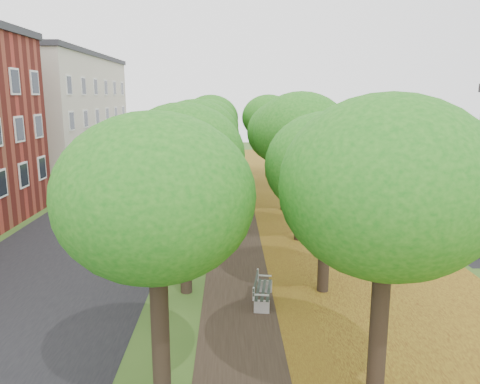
{
  "coord_description": "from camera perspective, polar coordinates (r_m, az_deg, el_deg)",
  "views": [
    {
      "loc": [
        -0.67,
        -9.41,
        6.76
      ],
      "look_at": [
        -0.2,
        11.24,
        2.5
      ],
      "focal_mm": 35.0,
      "sensor_mm": 36.0,
      "label": 1
    }
  ],
  "objects": [
    {
      "name": "street_asphalt",
      "position": [
        26.23,
        -16.39,
        -3.76
      ],
      "size": [
        8.0,
        70.0,
        0.01
      ],
      "primitive_type": "cube",
      "color": "black",
      "rests_on": "ground"
    },
    {
      "name": "footpath",
      "position": [
        25.33,
        0.26,
        -3.81
      ],
      "size": [
        3.2,
        70.0,
        0.01
      ],
      "primitive_type": "cube",
      "color": "black",
      "rests_on": "ground"
    },
    {
      "name": "leaf_verge",
      "position": [
        25.95,
        11.39,
        -3.67
      ],
      "size": [
        7.5,
        70.0,
        0.01
      ],
      "primitive_type": "cube",
      "color": "olive",
      "rests_on": "ground"
    },
    {
      "name": "parking_lot",
      "position": [
        29.87,
        27.1,
        -2.73
      ],
      "size": [
        9.0,
        16.0,
        0.01
      ],
      "primitive_type": "cube",
      "color": "black",
      "rests_on": "ground"
    },
    {
      "name": "tree_row_west",
      "position": [
        24.54,
        -4.91,
        6.76
      ],
      "size": [
        4.28,
        34.28,
        6.53
      ],
      "color": "black",
      "rests_on": "ground"
    },
    {
      "name": "tree_row_east",
      "position": [
        24.71,
        6.35,
        6.77
      ],
      "size": [
        4.28,
        34.28,
        6.53
      ],
      "color": "black",
      "rests_on": "ground"
    },
    {
      "name": "building_cream",
      "position": [
        45.47,
        -22.64,
        8.81
      ],
      "size": [
        10.3,
        20.3,
        10.4
      ],
      "color": "beige",
      "rests_on": "ground"
    },
    {
      "name": "bench",
      "position": [
        15.86,
        2.66,
        -11.84
      ],
      "size": [
        0.76,
        1.83,
        0.84
      ],
      "rotation": [
        0.0,
        0.0,
        1.43
      ],
      "color": "#263029",
      "rests_on": "ground"
    },
    {
      "name": "car_red",
      "position": [
        27.89,
        25.85,
        -1.94
      ],
      "size": [
        4.84,
        2.18,
        1.54
      ],
      "primitive_type": "imported",
      "rotation": [
        0.0,
        0.0,
        1.45
      ],
      "color": "maroon",
      "rests_on": "ground"
    },
    {
      "name": "car_grey",
      "position": [
        27.01,
        24.36,
        -2.37
      ],
      "size": [
        5.06,
        2.72,
        1.39
      ],
      "primitive_type": "imported",
      "rotation": [
        0.0,
        0.0,
        1.74
      ],
      "color": "#36353B",
      "rests_on": "ground"
    },
    {
      "name": "car_white",
      "position": [
        30.81,
        20.98,
        -0.61
      ],
      "size": [
        4.98,
        3.6,
        1.26
      ],
      "primitive_type": "imported",
      "rotation": [
        0.0,
        0.0,
        1.94
      ],
      "color": "silver",
      "rests_on": "ground"
    }
  ]
}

